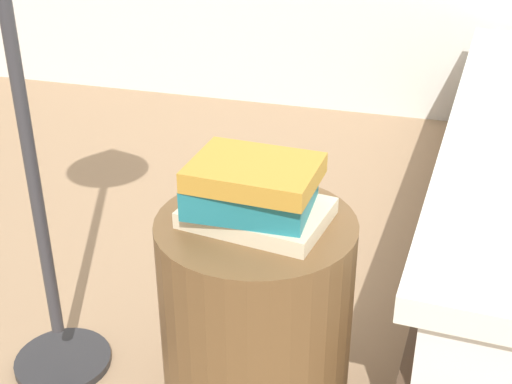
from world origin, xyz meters
TOP-DOWN VIEW (x-y plane):
  - side_table at (0.00, 0.00)m, footprint 0.41×0.41m
  - book_cream at (0.00, 0.01)m, footprint 0.30×0.24m
  - book_teal at (-0.01, -0.00)m, footprint 0.24×0.19m
  - book_ochre at (0.00, -0.01)m, footprint 0.25×0.20m

SIDE VIEW (x-z plane):
  - side_table at x=0.00m, z-range 0.00..0.51m
  - book_cream at x=0.00m, z-range 0.51..0.55m
  - book_teal at x=-0.01m, z-range 0.55..0.61m
  - book_ochre at x=0.00m, z-range 0.61..0.65m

